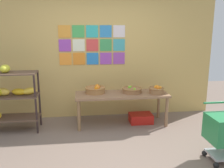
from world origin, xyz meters
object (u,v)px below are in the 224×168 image
at_px(banana_shelf_unit, 6,95).
at_px(fruit_basket_right, 132,90).
at_px(display_table, 122,97).
at_px(fruit_basket_centre, 157,90).
at_px(fruit_basket_left, 96,89).
at_px(produce_crate_under_table, 141,118).

distance_m(banana_shelf_unit, fruit_basket_right, 2.32).
distance_m(display_table, fruit_basket_centre, 0.68).
distance_m(fruit_basket_right, fruit_basket_left, 0.71).
relative_size(fruit_basket_right, produce_crate_under_table, 0.87).
height_order(display_table, fruit_basket_right, fruit_basket_right).
relative_size(banana_shelf_unit, fruit_basket_left, 3.09).
height_order(fruit_basket_right, produce_crate_under_table, fruit_basket_right).
height_order(fruit_basket_centre, produce_crate_under_table, fruit_basket_centre).
bearing_deg(produce_crate_under_table, fruit_basket_centre, -24.09).
bearing_deg(banana_shelf_unit, fruit_basket_right, 2.75).
bearing_deg(banana_shelf_unit, display_table, 2.16).
height_order(banana_shelf_unit, produce_crate_under_table, banana_shelf_unit).
xyz_separation_m(banana_shelf_unit, fruit_basket_centre, (2.78, -0.01, 0.01)).
xyz_separation_m(banana_shelf_unit, produce_crate_under_table, (2.51, 0.11, -0.60)).
distance_m(fruit_basket_centre, fruit_basket_left, 1.18).
xyz_separation_m(banana_shelf_unit, display_table, (2.12, 0.08, -0.13)).
relative_size(fruit_basket_right, fruit_basket_left, 0.99).
bearing_deg(produce_crate_under_table, fruit_basket_left, 175.56).
distance_m(display_table, produce_crate_under_table, 0.61).
bearing_deg(display_table, banana_shelf_unit, -177.84).
height_order(banana_shelf_unit, display_table, banana_shelf_unit).
relative_size(fruit_basket_left, produce_crate_under_table, 0.88).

